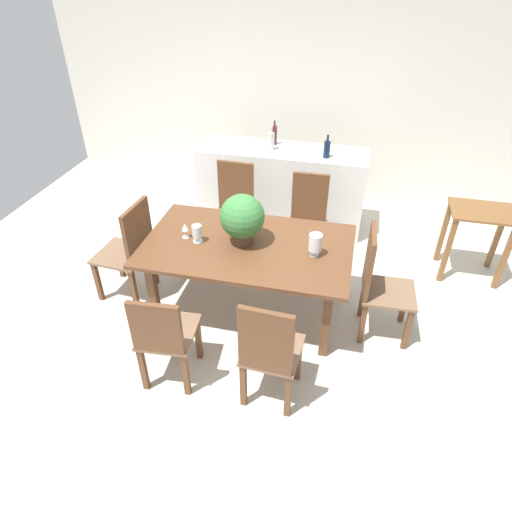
{
  "coord_description": "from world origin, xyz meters",
  "views": [
    {
      "loc": [
        0.83,
        -3.21,
        2.94
      ],
      "look_at": [
        0.06,
        0.04,
        0.6
      ],
      "focal_mm": 31.48,
      "sensor_mm": 36.0,
      "label": 1
    }
  ],
  "objects": [
    {
      "name": "wine_bottle_dark",
      "position": [
        0.5,
        1.57,
        1.07
      ],
      "size": [
        0.07,
        0.07,
        0.26
      ],
      "color": "#0F1E38",
      "rests_on": "kitchen_counter"
    },
    {
      "name": "chair_far_right",
      "position": [
        0.41,
        0.96,
        0.55
      ],
      "size": [
        0.42,
        0.41,
        1.0
      ],
      "rotation": [
        0.0,
        0.0,
        0.02
      ],
      "color": "brown",
      "rests_on": "ground"
    },
    {
      "name": "wine_bottle_amber",
      "position": [
        -0.14,
        1.66,
        1.08
      ],
      "size": [
        0.07,
        0.07,
        0.27
      ],
      "color": "#B2BFB7",
      "rests_on": "kitchen_counter"
    },
    {
      "name": "ground_plane",
      "position": [
        0.0,
        0.0,
        0.0
      ],
      "size": [
        7.04,
        7.04,
        0.0
      ],
      "primitive_type": "plane",
      "color": "beige"
    },
    {
      "name": "chair_near_right",
      "position": [
        0.41,
        -1.02,
        0.55
      ],
      "size": [
        0.44,
        0.46,
        1.01
      ],
      "rotation": [
        0.0,
        0.0,
        3.08
      ],
      "color": "brown",
      "rests_on": "ground"
    },
    {
      "name": "wine_bottle_green",
      "position": [
        -0.14,
        1.83,
        1.09
      ],
      "size": [
        0.06,
        0.06,
        0.28
      ],
      "color": "#511E28",
      "rests_on": "kitchen_counter"
    },
    {
      "name": "crystal_vase_center_near",
      "position": [
        -0.44,
        -0.09,
        0.87
      ],
      "size": [
        0.09,
        0.09,
        0.17
      ],
      "color": "silver",
      "rests_on": "dining_table"
    },
    {
      "name": "kitchen_counter",
      "position": [
        -0.02,
        1.69,
        0.49
      ],
      "size": [
        1.99,
        0.58,
        0.97
      ],
      "primitive_type": "cube",
      "color": "silver",
      "rests_on": "ground"
    },
    {
      "name": "dining_table",
      "position": [
        0.0,
        -0.03,
        0.68
      ],
      "size": [
        1.83,
        1.1,
        0.77
      ],
      "color": "brown",
      "rests_on": "ground"
    },
    {
      "name": "chair_head_end",
      "position": [
        -1.15,
        -0.04,
        0.56
      ],
      "size": [
        0.51,
        0.5,
        1.02
      ],
      "rotation": [
        0.0,
        0.0,
        -1.65
      ],
      "color": "brown",
      "rests_on": "ground"
    },
    {
      "name": "chair_foot_end",
      "position": [
        1.15,
        -0.03,
        0.57
      ],
      "size": [
        0.47,
        0.45,
        1.05
      ],
      "rotation": [
        0.0,
        0.0,
        1.61
      ],
      "color": "brown",
      "rests_on": "ground"
    },
    {
      "name": "chair_near_left",
      "position": [
        -0.4,
        -1.01,
        0.51
      ],
      "size": [
        0.45,
        0.49,
        0.92
      ],
      "rotation": [
        0.0,
        0.0,
        3.22
      ],
      "color": "brown",
      "rests_on": "ground"
    },
    {
      "name": "side_table",
      "position": [
        2.13,
        1.08,
        0.56
      ],
      "size": [
        0.62,
        0.46,
        0.77
      ],
      "color": "brown",
      "rests_on": "ground"
    },
    {
      "name": "flower_centerpiece",
      "position": [
        -0.05,
        -0.01,
        1.01
      ],
      "size": [
        0.39,
        0.39,
        0.45
      ],
      "color": "#4C3828",
      "rests_on": "dining_table"
    },
    {
      "name": "back_wall",
      "position": [
        0.0,
        2.6,
        1.3
      ],
      "size": [
        6.4,
        0.1,
        2.6
      ],
      "primitive_type": "cube",
      "color": "beige",
      "rests_on": "ground"
    },
    {
      "name": "crystal_vase_left",
      "position": [
        0.59,
        -0.06,
        0.89
      ],
      "size": [
        0.11,
        0.11,
        0.21
      ],
      "color": "silver",
      "rests_on": "dining_table"
    },
    {
      "name": "chair_far_left",
      "position": [
        -0.41,
        0.96,
        0.57
      ],
      "size": [
        0.45,
        0.44,
        1.04
      ],
      "rotation": [
        0.0,
        0.0,
        -0.03
      ],
      "color": "brown",
      "rests_on": "ground"
    },
    {
      "name": "wine_glass",
      "position": [
        -0.57,
        -0.05,
        0.87
      ],
      "size": [
        0.06,
        0.06,
        0.14
      ],
      "color": "silver",
      "rests_on": "dining_table"
    }
  ]
}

